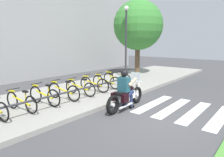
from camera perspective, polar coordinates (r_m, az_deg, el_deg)
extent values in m
plane|color=#424244|center=(6.90, 11.97, -10.67)|extent=(48.00, 48.00, 0.00)
cube|color=gray|center=(9.34, -11.06, -4.62)|extent=(24.00, 4.40, 0.15)
cube|color=white|center=(7.68, 27.65, -9.46)|extent=(2.80, 0.40, 0.01)
cube|color=white|center=(7.85, 21.86, -8.60)|extent=(2.80, 0.40, 0.01)
cube|color=white|center=(8.09, 16.40, -7.70)|extent=(2.80, 0.40, 0.01)
cube|color=white|center=(8.41, 11.33, -6.80)|extent=(2.80, 0.40, 0.01)
torus|color=black|center=(8.32, 6.85, -4.49)|extent=(0.67, 0.15, 0.67)
cylinder|color=silver|center=(8.32, 6.85, -4.49)|extent=(0.13, 0.11, 0.12)
torus|color=black|center=(6.98, 0.21, -7.30)|extent=(0.67, 0.15, 0.67)
cylinder|color=silver|center=(6.98, 0.21, -7.30)|extent=(0.13, 0.11, 0.12)
cube|color=silver|center=(7.60, 3.84, -4.77)|extent=(0.92, 0.32, 0.28)
ellipsoid|color=black|center=(7.73, 4.75, -2.84)|extent=(0.53, 0.30, 0.22)
cube|color=black|center=(7.37, 2.92, -4.01)|extent=(0.57, 0.31, 0.10)
cube|color=black|center=(7.37, 0.71, -4.88)|extent=(0.33, 0.14, 0.28)
cube|color=black|center=(7.14, 3.60, -5.41)|extent=(0.33, 0.14, 0.28)
cylinder|color=silver|center=(8.05, 6.37, -0.71)|extent=(0.06, 0.62, 0.03)
sphere|color=white|center=(8.27, 7.08, -1.84)|extent=(0.18, 0.18, 0.18)
cube|color=silver|center=(8.04, 6.51, 0.59)|extent=(0.06, 0.40, 0.32)
cylinder|color=silver|center=(7.36, 3.88, -7.48)|extent=(0.82, 0.12, 0.08)
cube|color=#1E4C59|center=(7.37, 3.26, -1.63)|extent=(0.28, 0.41, 0.52)
sphere|color=black|center=(7.32, 3.42, 1.47)|extent=(0.26, 0.26, 0.26)
cylinder|color=tan|center=(7.66, 2.81, -0.58)|extent=(0.52, 0.11, 0.26)
cylinder|color=tan|center=(7.43, 5.65, -0.95)|extent=(0.52, 0.11, 0.26)
cylinder|color=#1E284C|center=(7.66, 2.83, -3.94)|extent=(0.45, 0.16, 0.24)
cylinder|color=#1E284C|center=(7.84, 3.29, -6.05)|extent=(0.11, 0.11, 0.48)
cube|color=black|center=(7.93, 3.44, -7.39)|extent=(0.24, 0.11, 0.08)
cylinder|color=#1E284C|center=(7.49, 4.89, -4.28)|extent=(0.45, 0.16, 0.24)
cylinder|color=#1E284C|center=(7.68, 5.32, -6.43)|extent=(0.11, 0.11, 0.48)
cube|color=black|center=(7.77, 5.45, -7.79)|extent=(0.24, 0.11, 0.08)
torus|color=black|center=(6.71, -27.86, -8.17)|extent=(0.12, 0.60, 0.60)
torus|color=black|center=(7.88, -25.78, -5.37)|extent=(0.12, 0.60, 0.60)
torus|color=black|center=(7.07, -21.38, -6.76)|extent=(0.12, 0.60, 0.60)
cylinder|color=gold|center=(7.46, -23.74, -5.58)|extent=(0.16, 0.90, 0.25)
cylinder|color=gold|center=(7.22, -22.69, -4.75)|extent=(0.04, 0.04, 0.37)
cube|color=black|center=(7.17, -22.79, -3.33)|extent=(0.12, 0.21, 0.06)
cylinder|color=black|center=(7.71, -25.61, -2.64)|extent=(0.48, 0.08, 0.03)
cube|color=gold|center=(7.81, -25.97, -3.06)|extent=(0.11, 0.29, 0.04)
torus|color=black|center=(8.25, -20.28, -4.15)|extent=(0.13, 0.65, 0.65)
torus|color=black|center=(7.53, -15.78, -5.23)|extent=(0.13, 0.65, 0.65)
cylinder|color=gold|center=(7.87, -18.16, -4.20)|extent=(0.16, 0.86, 0.24)
cylinder|color=gold|center=(7.65, -17.07, -3.28)|extent=(0.04, 0.04, 0.40)
cube|color=black|center=(7.61, -17.15, -1.83)|extent=(0.12, 0.21, 0.06)
cylinder|color=black|center=(8.08, -20.05, -1.30)|extent=(0.48, 0.08, 0.03)
cube|color=gold|center=(8.17, -20.43, -1.77)|extent=(0.11, 0.29, 0.04)
torus|color=black|center=(8.74, -15.57, -3.11)|extent=(0.13, 0.65, 0.64)
torus|color=black|center=(8.02, -10.54, -4.09)|extent=(0.13, 0.65, 0.64)
cylinder|color=gold|center=(8.36, -13.18, -3.14)|extent=(0.17, 0.93, 0.25)
cylinder|color=gold|center=(8.14, -11.94, -2.26)|extent=(0.04, 0.04, 0.39)
cube|color=black|center=(8.10, -11.99, -0.90)|extent=(0.12, 0.21, 0.06)
cylinder|color=black|center=(8.58, -15.24, -0.43)|extent=(0.48, 0.08, 0.03)
cube|color=gold|center=(8.67, -15.68, -0.87)|extent=(0.11, 0.29, 0.04)
torus|color=black|center=(9.26, -11.20, -2.29)|extent=(0.12, 0.61, 0.61)
torus|color=black|center=(8.60, -6.18, -3.11)|extent=(0.12, 0.61, 0.61)
cylinder|color=gold|center=(8.91, -8.79, -2.30)|extent=(0.17, 0.92, 0.25)
cylinder|color=gold|center=(8.71, -7.54, -1.50)|extent=(0.04, 0.04, 0.37)
cube|color=black|center=(8.67, -7.57, -0.29)|extent=(0.12, 0.21, 0.06)
cylinder|color=black|center=(9.11, -10.82, 0.12)|extent=(0.48, 0.08, 0.03)
cube|color=gold|center=(9.19, -11.27, -0.27)|extent=(0.11, 0.29, 0.04)
torus|color=black|center=(9.80, -7.21, -1.37)|extent=(0.13, 0.65, 0.65)
torus|color=black|center=(9.23, -2.52, -2.02)|extent=(0.13, 0.65, 0.65)
cylinder|color=gold|center=(9.50, -4.94, -1.29)|extent=(0.16, 0.87, 0.24)
cylinder|color=gold|center=(9.32, -3.76, -0.46)|extent=(0.04, 0.04, 0.40)
cube|color=black|center=(9.29, -3.78, 0.75)|extent=(0.12, 0.21, 0.06)
cylinder|color=black|center=(9.67, -6.82, 1.07)|extent=(0.48, 0.08, 0.03)
cube|color=gold|center=(9.74, -7.26, 0.66)|extent=(0.11, 0.29, 0.04)
torus|color=black|center=(10.43, -3.88, -0.69)|extent=(0.12, 0.62, 0.62)
torus|color=black|center=(9.88, 0.89, -1.28)|extent=(0.12, 0.62, 0.62)
cylinder|color=gold|center=(10.13, -1.56, -0.63)|extent=(0.16, 0.90, 0.25)
cylinder|color=gold|center=(9.97, -0.35, 0.12)|extent=(0.04, 0.04, 0.38)
cube|color=black|center=(9.94, -0.35, 1.20)|extent=(0.12, 0.21, 0.06)
cylinder|color=black|center=(10.30, -3.45, 1.50)|extent=(0.48, 0.08, 0.03)
cube|color=gold|center=(10.37, -3.90, 1.14)|extent=(0.11, 0.29, 0.04)
torus|color=black|center=(11.08, -0.90, 0.03)|extent=(0.13, 0.64, 0.64)
torus|color=black|center=(10.56, 3.84, -0.50)|extent=(0.13, 0.64, 0.64)
cylinder|color=gold|center=(10.80, 1.41, 0.11)|extent=(0.17, 0.93, 0.25)
cylinder|color=gold|center=(10.64, 2.62, 0.84)|extent=(0.04, 0.04, 0.39)
cube|color=black|center=(10.61, 2.63, 1.89)|extent=(0.12, 0.21, 0.06)
cylinder|color=black|center=(10.96, -0.45, 2.16)|extent=(0.48, 0.08, 0.03)
cube|color=gold|center=(11.02, -0.90, 1.80)|extent=(0.11, 0.29, 0.04)
cylinder|color=#333338|center=(8.21, -8.43, -2.82)|extent=(6.68, 0.07, 0.07)
cylinder|color=#333338|center=(10.71, 4.56, -0.91)|extent=(0.06, 0.06, 0.45)
cylinder|color=#2D2D33|center=(12.83, 3.85, 8.80)|extent=(0.12, 0.12, 4.25)
sphere|color=white|center=(12.97, 3.97, 18.77)|extent=(0.28, 0.28, 0.28)
cylinder|color=brown|center=(14.78, 6.99, 5.21)|extent=(0.34, 0.34, 2.33)
sphere|color=#387F33|center=(14.77, 7.20, 14.37)|extent=(3.40, 3.40, 3.40)
cube|color=#9E9E9E|center=(13.95, -27.44, 13.84)|extent=(24.00, 1.20, 7.17)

